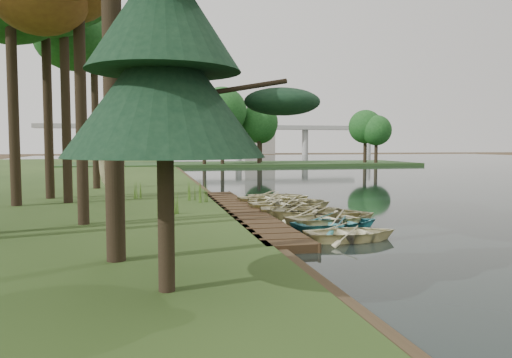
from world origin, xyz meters
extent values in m
plane|color=#3D2F1D|center=(0.00, 0.00, 0.00)|extent=(300.00, 300.00, 0.00)
cube|color=#352514|center=(-1.60, 0.00, 0.15)|extent=(1.60, 16.00, 0.30)
cube|color=#26431E|center=(8.00, 50.00, 0.23)|extent=(50.00, 14.00, 0.45)
cylinder|color=black|center=(-15.33, 50.00, 2.85)|extent=(0.50, 0.50, 4.80)
sphere|color=#1B4E1B|center=(-15.33, 50.00, 6.45)|extent=(5.60, 5.60, 5.60)
cylinder|color=black|center=(-8.67, 50.00, 2.85)|extent=(0.50, 0.50, 4.80)
sphere|color=#1B4E1B|center=(-8.67, 50.00, 6.45)|extent=(5.60, 5.60, 5.60)
cylinder|color=black|center=(-2.00, 50.00, 2.85)|extent=(0.50, 0.50, 4.80)
sphere|color=#1B4E1B|center=(-2.00, 50.00, 6.45)|extent=(5.60, 5.60, 5.60)
cylinder|color=black|center=(4.67, 50.00, 2.85)|extent=(0.50, 0.50, 4.80)
sphere|color=#1B4E1B|center=(4.67, 50.00, 6.45)|extent=(5.60, 5.60, 5.60)
cylinder|color=black|center=(11.33, 50.00, 2.85)|extent=(0.50, 0.50, 4.80)
sphere|color=#1B4E1B|center=(11.33, 50.00, 6.45)|extent=(5.60, 5.60, 5.60)
cylinder|color=black|center=(18.00, 50.00, 2.85)|extent=(0.50, 0.50, 4.80)
sphere|color=#1B4E1B|center=(18.00, 50.00, 6.45)|extent=(5.60, 5.60, 5.60)
cylinder|color=black|center=(24.67, 50.00, 2.85)|extent=(0.50, 0.50, 4.80)
sphere|color=#1B4E1B|center=(24.67, 50.00, 6.45)|extent=(5.60, 5.60, 5.60)
cube|color=#A5A5A0|center=(10.00, 120.00, 8.00)|extent=(90.00, 4.00, 1.20)
cylinder|color=#A5A5A0|center=(-20.00, 120.00, 4.00)|extent=(1.80, 1.80, 8.00)
cylinder|color=#A5A5A0|center=(0.00, 120.00, 4.00)|extent=(1.80, 1.80, 8.00)
cylinder|color=#A5A5A0|center=(20.00, 120.00, 4.00)|extent=(1.80, 1.80, 8.00)
cylinder|color=#A5A5A0|center=(40.00, 120.00, 4.00)|extent=(1.80, 1.80, 8.00)
cylinder|color=#A5A5A0|center=(60.00, 120.00, 4.00)|extent=(1.80, 1.80, 8.00)
cube|color=#A5A5A0|center=(30.00, 140.00, 9.00)|extent=(10.00, 8.00, 18.00)
cube|color=#A5A5A0|center=(-5.00, 145.00, 6.00)|extent=(8.00, 8.00, 12.00)
imported|color=beige|center=(0.76, -6.49, 0.37)|extent=(3.05, 2.18, 0.63)
imported|color=teal|center=(0.97, -4.77, 0.40)|extent=(3.73, 2.98, 0.69)
imported|color=beige|center=(1.25, -3.76, 0.44)|extent=(4.35, 3.56, 0.79)
imported|color=beige|center=(1.17, -2.33, 0.44)|extent=(4.60, 4.07, 0.79)
imported|color=beige|center=(0.76, -1.00, 0.41)|extent=(3.83, 3.05, 0.71)
imported|color=beige|center=(0.82, 0.61, 0.45)|extent=(3.90, 2.83, 0.80)
imported|color=beige|center=(0.95, 1.89, 0.43)|extent=(4.20, 3.41, 0.77)
imported|color=beige|center=(0.74, 3.32, 0.44)|extent=(3.90, 2.89, 0.78)
imported|color=beige|center=(1.25, 5.12, 0.36)|extent=(3.18, 2.40, 0.62)
imported|color=beige|center=(-7.40, 6.14, 0.69)|extent=(4.66, 4.39, 0.79)
cylinder|color=black|center=(-6.37, -8.85, 5.73)|extent=(0.46, 0.46, 10.87)
cylinder|color=black|center=(-7.84, -2.86, 4.20)|extent=(0.40, 0.40, 7.79)
ellipsoid|color=brown|center=(-7.84, -2.86, 8.09)|extent=(4.19, 4.19, 3.56)
cylinder|color=black|center=(-11.54, 3.44, 5.98)|extent=(0.47, 0.47, 11.37)
cylinder|color=black|center=(-9.39, 4.17, 5.15)|extent=(0.43, 0.43, 9.69)
cylinder|color=black|center=(-10.60, 6.39, 5.69)|extent=(0.46, 0.46, 10.78)
cylinder|color=black|center=(-8.81, 12.05, 5.41)|extent=(0.44, 0.44, 10.23)
ellipsoid|color=#1B4E1B|center=(-8.81, 12.05, 10.53)|extent=(4.63, 4.63, 3.93)
cylinder|color=black|center=(-5.26, -11.66, 1.81)|extent=(0.32, 0.32, 3.01)
cone|color=black|center=(-5.26, -11.66, 4.18)|extent=(3.80, 3.80, 2.60)
cone|color=black|center=(-5.26, -11.66, 5.61)|extent=(2.90, 2.90, 2.25)
cone|color=#3F661E|center=(-4.60, -0.77, 0.74)|extent=(0.60, 0.60, 0.89)
cone|color=#3F661E|center=(-2.96, 2.95, 0.86)|extent=(0.60, 0.60, 1.12)
cone|color=#3F661E|center=(-6.18, 5.46, 0.73)|extent=(0.60, 0.60, 0.86)
cone|color=#3F661E|center=(-3.43, 4.01, 0.77)|extent=(0.60, 0.60, 0.95)
camera|label=1|loc=(-5.59, -21.27, 3.13)|focal=35.00mm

